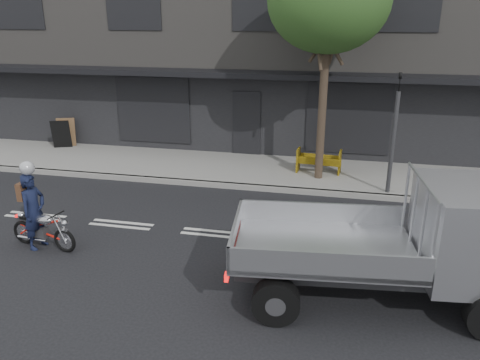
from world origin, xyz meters
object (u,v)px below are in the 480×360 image
sandwich_board (61,134)px  street_tree (329,1)px  traffic_light_pole (393,141)px  flatbed_ute (447,236)px  motorcycle (43,229)px  construction_barrier (318,162)px  rider (34,211)px

sandwich_board → street_tree: bearing=-28.0°
traffic_light_pole → flatbed_ute: bearing=-84.8°
motorcycle → construction_barrier: 8.25m
street_tree → construction_barrier: 4.74m
traffic_light_pole → sandwich_board: traffic_light_pole is taller
street_tree → traffic_light_pole: 4.23m
flatbed_ute → rider: bearing=171.2°
rider → flatbed_ute: size_ratio=0.33×
traffic_light_pole → rider: traffic_light_pole is taller
traffic_light_pole → motorcycle: bearing=-148.1°
rider → sandwich_board: 7.99m
traffic_light_pole → sandwich_board: size_ratio=3.28×
motorcycle → sandwich_board: 8.06m
rider → construction_barrier: 8.36m
sandwich_board → flatbed_ute: bearing=-51.4°
street_tree → motorcycle: 9.39m
rider → flatbed_ute: bearing=-83.9°
motorcycle → traffic_light_pole: bearing=40.7°
flatbed_ute → sandwich_board: 14.25m
street_tree → sandwich_board: size_ratio=6.32×
street_tree → traffic_light_pole: (2.00, -0.85, -3.63)m
motorcycle → flatbed_ute: bearing=6.0°
motorcycle → street_tree: bearing=53.4°
rider → sandwich_board: rider is taller
traffic_light_pole → motorcycle: (-7.73, -4.81, -1.20)m
rider → street_tree: bearing=-37.3°
traffic_light_pole → flatbed_ute: traffic_light_pole is taller
street_tree → flatbed_ute: size_ratio=1.28×
street_tree → rider: street_tree is taller
motorcycle → construction_barrier: bearing=55.0°
rider → flatbed_ute: (8.36, -0.40, 0.48)m
traffic_light_pole → motorcycle: traffic_light_pole is taller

